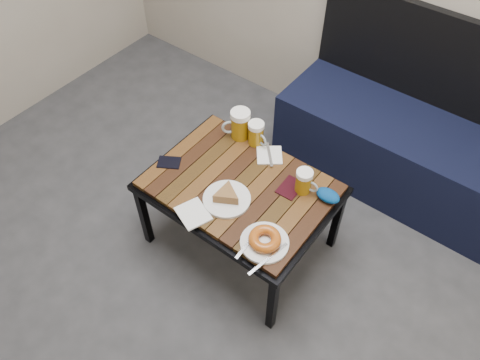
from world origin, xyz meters
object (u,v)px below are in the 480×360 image
Objects in this scene: beer_mug_centre at (256,134)px; passport_navy at (169,162)px; beer_mug_left at (240,124)px; bench at (407,147)px; cafe_table at (240,190)px; beer_mug_right at (304,181)px; plate_bagel at (265,241)px; passport_burgundy at (290,188)px; knit_pouch at (328,195)px; plate_pie at (227,197)px.

beer_mug_centre is 1.17× the size of passport_navy.
bench is at bearing -178.69° from beer_mug_left.
bench reaches higher than cafe_table.
beer_mug_left is at bearing 161.37° from beer_mug_right.
beer_mug_right is at bearing 94.66° from plate_bagel.
passport_navy is 0.86× the size of passport_burgundy.
plate_bagel is at bearing -103.39° from knit_pouch.
plate_pie is at bearing -141.88° from knit_pouch.
passport_burgundy is (0.54, 0.22, 0.00)m from passport_navy.
beer_mug_centre is at bearing 152.56° from passport_burgundy.
knit_pouch is (0.55, -0.08, -0.05)m from beer_mug_left.
beer_mug_left reaches higher than plate_pie.
cafe_table is 3.96× the size of plate_pie.
plate_bagel reaches higher than cafe_table.
bench is 5.30× the size of plate_bagel.
beer_mug_right is 1.08× the size of knit_pouch.
knit_pouch reaches higher than cafe_table.
beer_mug_centre is at bearing 106.42° from plate_pie.
knit_pouch is (-0.10, -0.74, 0.22)m from bench.
plate_bagel is 0.63m from passport_navy.
beer_mug_left reaches higher than beer_mug_right.
bench reaches higher than beer_mug_left.
beer_mug_centre is at bearing 110.83° from cafe_table.
beer_mug_centre is at bearing -131.13° from bench.
plate_pie reaches higher than cafe_table.
beer_mug_centre is 1.12× the size of knit_pouch.
beer_mug_centre is 0.33m from passport_burgundy.
knit_pouch is at bearing 38.12° from plate_pie.
cafe_table is 0.30m from beer_mug_centre.
bench is 12.55× the size of knit_pouch.
cafe_table is at bearing -154.84° from beer_mug_right.
beer_mug_right is 0.57× the size of plate_pie.
beer_mug_right is at bearing -105.94° from bench.
plate_pie is 0.44m from knit_pouch.
beer_mug_right reaches higher than knit_pouch.
beer_mug_centre is 1.01× the size of passport_burgundy.
bench is 11.17× the size of beer_mug_centre.
plate_bagel is (0.37, -0.45, -0.04)m from beer_mug_centre.
bench is 1.31m from passport_navy.
passport_burgundy is at bearing 117.72° from beer_mug_left.
beer_mug_left reaches higher than beer_mug_centre.
plate_bagel reaches higher than passport_navy.
beer_mug_left is 0.10m from beer_mug_centre.
cafe_table is at bearing 144.59° from plate_bagel.
passport_navy reaches higher than cafe_table.
cafe_table is 6.70× the size of beer_mug_centre.
knit_pouch is (0.11, 0.02, -0.04)m from beer_mug_right.
knit_pouch reaches higher than passport_navy.
bench is 13.12× the size of passport_navy.
bench reaches higher than beer_mug_right.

